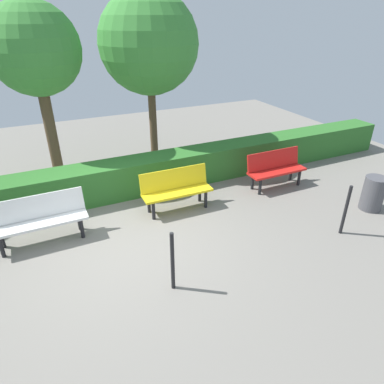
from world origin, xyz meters
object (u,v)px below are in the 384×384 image
(bench_yellow, at_px, (176,188))
(bench_red, at_px, (276,168))
(tree_near, at_px, (149,44))
(trash_bin, at_px, (373,193))
(bench_white, at_px, (39,218))
(tree_mid, at_px, (35,51))

(bench_yellow, bearing_deg, bench_red, -179.33)
(tree_near, xyz_separation_m, trash_bin, (-3.26, 4.49, -2.70))
(bench_white, bearing_deg, bench_red, 179.60)
(bench_yellow, distance_m, trash_bin, 4.14)
(bench_yellow, xyz_separation_m, bench_white, (2.67, 0.04, 0.00))
(bench_yellow, relative_size, bench_white, 0.90)
(bench_red, xyz_separation_m, bench_yellow, (2.55, -0.01, 0.00))
(tree_mid, bearing_deg, bench_white, 78.33)
(bench_yellow, relative_size, tree_near, 0.34)
(bench_white, bearing_deg, tree_mid, -102.31)
(bench_white, distance_m, tree_mid, 3.76)
(tree_near, bearing_deg, bench_yellow, 80.03)
(bench_yellow, distance_m, bench_white, 2.67)
(trash_bin, bearing_deg, bench_red, -55.97)
(bench_white, relative_size, trash_bin, 2.24)
(bench_red, relative_size, bench_yellow, 0.97)
(tree_mid, bearing_deg, bench_red, 149.81)
(bench_white, bearing_deg, bench_yellow, -179.88)
(trash_bin, bearing_deg, bench_white, -15.20)
(bench_red, distance_m, tree_near, 4.29)
(bench_yellow, bearing_deg, bench_white, 1.73)
(bench_white, relative_size, tree_near, 0.38)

